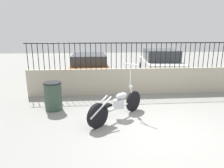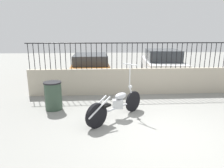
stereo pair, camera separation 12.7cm
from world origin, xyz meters
name	(u,v)px [view 2 (the right image)]	position (x,y,z in m)	size (l,w,h in m)	color
ground_plane	(160,133)	(0.00, 0.00, 0.00)	(40.00, 40.00, 0.00)	gray
low_wall	(136,81)	(0.00, 3.15, 0.50)	(8.04, 0.18, 1.00)	#B2A893
fence_railing	(137,52)	(0.00, 3.15, 1.62)	(8.04, 0.04, 0.96)	black
motorcycle_silver	(114,106)	(-1.02, 0.82, 0.39)	(1.62, 1.51, 1.46)	black
trash_bin	(53,96)	(-2.81, 1.71, 0.43)	(0.53, 0.53, 0.86)	#334738
car_orange	(91,67)	(-1.83, 5.60, 0.67)	(1.84, 4.57, 1.31)	black
car_white	(161,64)	(1.85, 6.03, 0.73)	(2.14, 4.17, 1.47)	black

